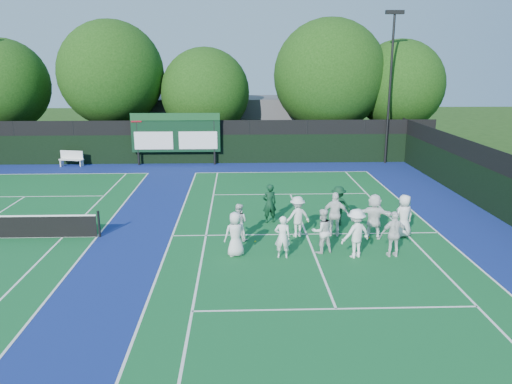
{
  "coord_description": "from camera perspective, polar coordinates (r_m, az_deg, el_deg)",
  "views": [
    {
      "loc": [
        -2.76,
        -18.28,
        6.87
      ],
      "look_at": [
        -2.0,
        3.0,
        1.3
      ],
      "focal_mm": 35.0,
      "sensor_mm": 36.0,
      "label": 1
    }
  ],
  "objects": [
    {
      "name": "bench",
      "position": [
        36.06,
        -20.32,
        3.67
      ],
      "size": [
        1.72,
        0.83,
        1.05
      ],
      "color": "silver",
      "rests_on": "ground"
    },
    {
      "name": "scoreboard",
      "position": [
        34.45,
        -9.17,
        6.67
      ],
      "size": [
        6.0,
        0.21,
        3.55
      ],
      "color": "black",
      "rests_on": "ground"
    },
    {
      "name": "tree_a",
      "position": [
        41.56,
        -26.74,
        10.61
      ],
      "size": [
        6.75,
        6.75,
        8.59
      ],
      "color": "black",
      "rests_on": "ground"
    },
    {
      "name": "player_front_3",
      "position": [
        18.3,
        11.33,
        -4.66
      ],
      "size": [
        1.34,
        1.1,
        1.81
      ],
      "primitive_type": "imported",
      "rotation": [
        0.0,
        0.0,
        3.57
      ],
      "color": "white",
      "rests_on": "ground"
    },
    {
      "name": "court_apron",
      "position": [
        20.72,
        -10.97,
        -4.97
      ],
      "size": [
        34.0,
        32.0,
        0.01
      ],
      "primitive_type": "cube",
      "color": "navy",
      "rests_on": "ground"
    },
    {
      "name": "tennis_ball_4",
      "position": [
        22.16,
        5.94,
        -3.39
      ],
      "size": [
        0.07,
        0.07,
        0.07
      ],
      "primitive_type": "sphere",
      "color": "#AFD218",
      "rests_on": "ground"
    },
    {
      "name": "back_fence",
      "position": [
        34.87,
        -7.38,
        5.44
      ],
      "size": [
        34.0,
        0.08,
        3.0
      ],
      "color": "black",
      "rests_on": "ground"
    },
    {
      "name": "player_front_4",
      "position": [
        18.69,
        15.53,
        -4.67
      ],
      "size": [
        1.01,
        0.45,
        1.71
      ],
      "primitive_type": "imported",
      "rotation": [
        0.0,
        0.0,
        3.17
      ],
      "color": "white",
      "rests_on": "ground"
    },
    {
      "name": "player_back_2",
      "position": [
        20.35,
        9.04,
        -2.54
      ],
      "size": [
        1.13,
        0.63,
        1.83
      ],
      "primitive_type": "imported",
      "rotation": [
        0.0,
        0.0,
        2.96
      ],
      "color": "white",
      "rests_on": "ground"
    },
    {
      "name": "player_back_3",
      "position": [
        20.42,
        13.34,
        -2.71
      ],
      "size": [
        1.78,
        0.97,
        1.83
      ],
      "primitive_type": "imported",
      "rotation": [
        0.0,
        0.0,
        2.87
      ],
      "color": "white",
      "rests_on": "ground"
    },
    {
      "name": "tennis_ball_1",
      "position": [
        23.83,
        14.0,
        -2.46
      ],
      "size": [
        0.07,
        0.07,
        0.07
      ],
      "primitive_type": "sphere",
      "color": "#AFD218",
      "rests_on": "ground"
    },
    {
      "name": "player_front_2",
      "position": [
        18.55,
        7.55,
        -4.43
      ],
      "size": [
        0.98,
        0.86,
        1.69
      ],
      "primitive_type": "imported",
      "rotation": [
        0.0,
        0.0,
        3.46
      ],
      "color": "white",
      "rests_on": "ground"
    },
    {
      "name": "player_back_0",
      "position": [
        19.71,
        -2.0,
        -3.44
      ],
      "size": [
        0.89,
        0.8,
        1.5
      ],
      "primitive_type": "imported",
      "rotation": [
        0.0,
        0.0,
        2.75
      ],
      "color": "silver",
      "rests_on": "ground"
    },
    {
      "name": "player_back_4",
      "position": [
        20.91,
        16.55,
        -2.63
      ],
      "size": [
        1.0,
        0.83,
        1.75
      ],
      "primitive_type": "imported",
      "rotation": [
        0.0,
        0.0,
        3.53
      ],
      "color": "white",
      "rests_on": "ground"
    },
    {
      "name": "player_back_1",
      "position": [
        20.14,
        4.75,
        -2.82
      ],
      "size": [
        1.23,
        0.95,
        1.68
      ],
      "primitive_type": "imported",
      "rotation": [
        0.0,
        0.0,
        3.48
      ],
      "color": "white",
      "rests_on": "ground"
    },
    {
      "name": "player_front_1",
      "position": [
        17.95,
        3.05,
        -5.16
      ],
      "size": [
        0.6,
        0.41,
        1.58
      ],
      "primitive_type": "imported",
      "rotation": [
        0.0,
        0.0,
        3.08
      ],
      "color": "white",
      "rests_on": "ground"
    },
    {
      "name": "tennis_ball_3",
      "position": [
        19.68,
        -0.1,
        -5.67
      ],
      "size": [
        0.07,
        0.07,
        0.07
      ],
      "primitive_type": "sphere",
      "color": "#AFD218",
      "rests_on": "ground"
    },
    {
      "name": "tree_b",
      "position": [
        38.95,
        -15.93,
        12.59
      ],
      "size": [
        7.67,
        7.67,
        9.87
      ],
      "color": "black",
      "rests_on": "ground"
    },
    {
      "name": "ground",
      "position": [
        19.72,
        6.16,
        -5.82
      ],
      "size": [
        120.0,
        120.0,
        0.0
      ],
      "primitive_type": "plane",
      "color": "#1D3C10",
      "rests_on": "ground"
    },
    {
      "name": "clubhouse",
      "position": [
        42.56,
        -1.01,
        8.09
      ],
      "size": [
        18.0,
        6.0,
        4.0
      ],
      "primitive_type": "cube",
      "color": "#515155",
      "rests_on": "ground"
    },
    {
      "name": "player_front_0",
      "position": [
        18.11,
        -2.37,
        -4.84
      ],
      "size": [
        0.93,
        0.73,
        1.66
      ],
      "primitive_type": "imported",
      "rotation": [
        0.0,
        0.0,
        3.42
      ],
      "color": "silver",
      "rests_on": "ground"
    },
    {
      "name": "tree_e",
      "position": [
        39.84,
        16.23,
        11.43
      ],
      "size": [
        6.7,
        6.7,
        8.55
      ],
      "color": "black",
      "rests_on": "ground"
    },
    {
      "name": "coach_left",
      "position": [
        21.78,
        1.55,
        -1.33
      ],
      "size": [
        0.73,
        0.58,
        1.75
      ],
      "primitive_type": "imported",
      "rotation": [
        0.0,
        0.0,
        3.42
      ],
      "color": "#0D321D",
      "rests_on": "ground"
    },
    {
      "name": "coach_right",
      "position": [
        21.75,
        9.37,
        -1.56
      ],
      "size": [
        1.12,
        0.65,
        1.74
      ],
      "primitive_type": "imported",
      "rotation": [
        0.0,
        0.0,
        3.14
      ],
      "color": "#0E351D",
      "rests_on": "ground"
    },
    {
      "name": "near_court",
      "position": [
        20.65,
        5.77,
        -4.82
      ],
      "size": [
        11.05,
        23.85,
        0.01
      ],
      "color": "#125828",
      "rests_on": "ground"
    },
    {
      "name": "tennis_ball_2",
      "position": [
        20.59,
        12.81,
        -5.11
      ],
      "size": [
        0.07,
        0.07,
        0.07
      ],
      "primitive_type": "sphere",
      "color": "#AFD218",
      "rests_on": "ground"
    },
    {
      "name": "light_pole_right",
      "position": [
        35.5,
        15.17,
        13.25
      ],
      "size": [
        1.2,
        0.3,
        10.12
      ],
      "color": "black",
      "rests_on": "ground"
    },
    {
      "name": "tree_d",
      "position": [
        38.51,
        8.59,
        12.73
      ],
      "size": [
        8.3,
        8.3,
        10.04
      ],
      "color": "black",
      "rests_on": "ground"
    },
    {
      "name": "tree_c",
      "position": [
        38.0,
        -5.58,
        11.02
      ],
      "size": [
        6.55,
        6.55,
        7.95
      ],
      "color": "black",
      "rests_on": "ground"
    }
  ]
}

